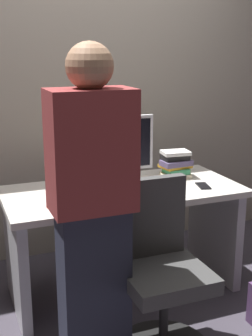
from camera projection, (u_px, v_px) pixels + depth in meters
The scene contains 11 objects.
ground_plane at pixel (123, 289), 3.15m from camera, with size 9.00×9.00×0.00m, color #3D3842.
wall_back at pixel (85, 61), 3.48m from camera, with size 6.40×0.10×3.00m, color #9E9384.
desk at pixel (123, 220), 3.02m from camera, with size 1.53×0.71×0.72m.
office_chair at pixel (160, 277), 2.44m from camera, with size 0.52×0.52×0.94m.
person_at_desk at pixel (93, 211), 2.22m from camera, with size 0.40×0.24×1.64m.
monitor at pixel (114, 147), 2.98m from camera, with size 0.54×0.15×0.46m.
keyboard at pixel (112, 193), 2.84m from camera, with size 0.43×0.13×0.02m, color white.
mouse at pixel (157, 185), 2.97m from camera, with size 0.06×0.10×0.03m, color black.
cup_near_keyboard at pixel (53, 198), 2.61m from camera, with size 0.08×0.08×0.10m, color #D84C3F.
book_stack at pixel (176, 164), 3.19m from camera, with size 0.23×0.19×0.19m.
cell_phone at pixel (203, 186), 3.00m from camera, with size 0.07×0.14×0.01m, color black.
Camera 1 is at (-1.02, -2.63, 1.62)m, focal length 48.99 mm.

